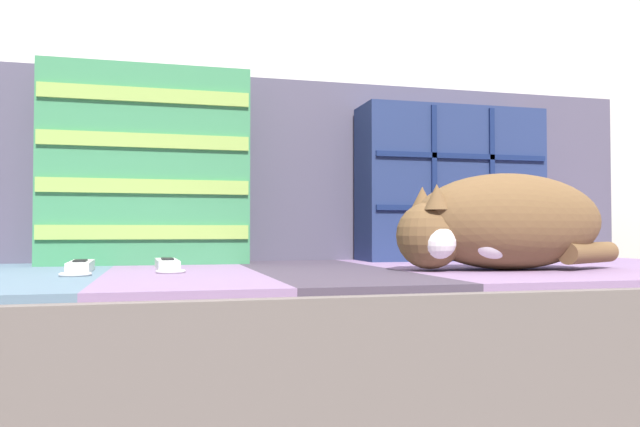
{
  "coord_description": "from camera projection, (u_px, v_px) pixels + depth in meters",
  "views": [
    {
      "loc": [
        -0.29,
        -1.03,
        0.43
      ],
      "look_at": [
        -0.01,
        0.03,
        0.46
      ],
      "focal_mm": 35.0,
      "sensor_mm": 36.0,
      "label": 1
    }
  ],
  "objects": [
    {
      "name": "couch",
      "position": [
        315.0,
        366.0,
        1.17
      ],
      "size": [
        1.85,
        0.88,
        0.36
      ],
      "color": "gray",
      "rests_on": "ground_plane"
    },
    {
      "name": "sofa_backrest",
      "position": [
        279.0,
        172.0,
        1.54
      ],
      "size": [
        1.81,
        0.14,
        0.43
      ],
      "color": "#514C60",
      "rests_on": "couch"
    },
    {
      "name": "throw_pillow_quilted",
      "position": [
        450.0,
        184.0,
        1.49
      ],
      "size": [
        0.44,
        0.14,
        0.36
      ],
      "color": "navy",
      "rests_on": "couch"
    },
    {
      "name": "throw_pillow_striped",
      "position": [
        147.0,
        167.0,
        1.32
      ],
      "size": [
        0.42,
        0.14,
        0.41
      ],
      "color": "#3D8956",
      "rests_on": "couch"
    },
    {
      "name": "sleeping_cat",
      "position": [
        499.0,
        224.0,
        1.11
      ],
      "size": [
        0.43,
        0.19,
        0.17
      ],
      "color": "brown",
      "rests_on": "couch"
    },
    {
      "name": "game_remote_near",
      "position": [
        80.0,
        267.0,
        1.05
      ],
      "size": [
        0.05,
        0.2,
        0.02
      ],
      "color": "white",
      "rests_on": "couch"
    },
    {
      "name": "game_remote_far",
      "position": [
        167.0,
        265.0,
        1.11
      ],
      "size": [
        0.05,
        0.2,
        0.02
      ],
      "color": "white",
      "rests_on": "couch"
    }
  ]
}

